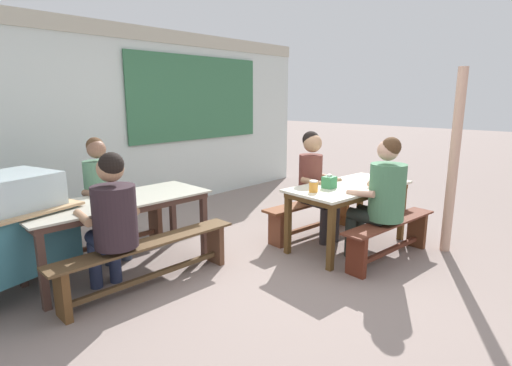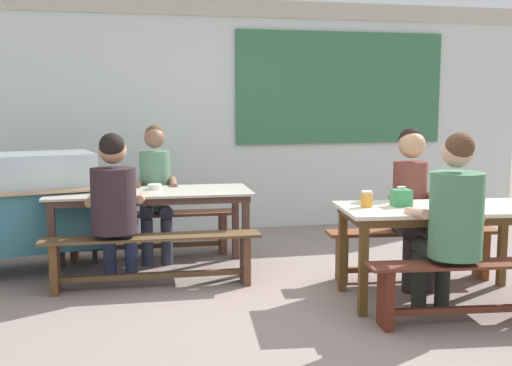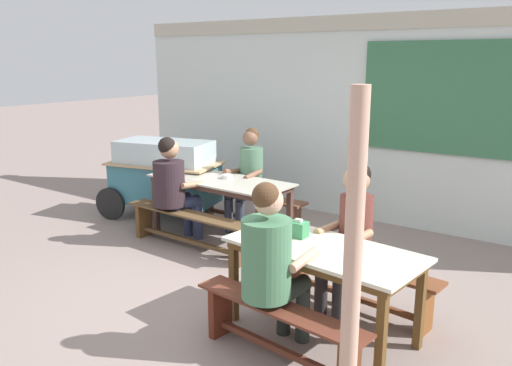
{
  "view_description": "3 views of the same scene",
  "coord_description": "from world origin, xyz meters",
  "px_view_note": "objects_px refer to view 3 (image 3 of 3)",
  "views": [
    {
      "loc": [
        -2.93,
        -2.39,
        1.7
      ],
      "look_at": [
        0.05,
        0.34,
        0.83
      ],
      "focal_mm": 28.13,
      "sensor_mm": 36.0,
      "label": 1
    },
    {
      "loc": [
        -1.38,
        -4.45,
        1.52
      ],
      "look_at": [
        -0.28,
        0.33,
        0.88
      ],
      "focal_mm": 44.19,
      "sensor_mm": 36.0,
      "label": 2
    },
    {
      "loc": [
        2.74,
        -3.57,
        2.13
      ],
      "look_at": [
        -0.14,
        0.58,
        0.92
      ],
      "focal_mm": 36.5,
      "sensor_mm": 36.0,
      "label": 3
    }
  ],
  "objects_px": {
    "tissue_box": "(299,229)",
    "soup_bowl": "(227,176)",
    "bench_far_back": "(248,204)",
    "bench_near_back": "(357,278)",
    "person_left_back_turned": "(173,183)",
    "person_right_near_table": "(351,229)",
    "bench_far_front": "(189,226)",
    "food_cart": "(164,173)",
    "wooden_support_post": "(352,270)",
    "person_center_facing": "(248,174)",
    "dining_table_near": "(323,256)",
    "bench_near_front": "(278,327)",
    "condiment_jar": "(271,223)",
    "person_near_front": "(271,259)",
    "dining_table_far": "(220,185)"
  },
  "relations": [
    {
      "from": "tissue_box",
      "to": "soup_bowl",
      "type": "distance_m",
      "value": 2.21
    },
    {
      "from": "bench_far_back",
      "to": "bench_near_back",
      "type": "xyz_separation_m",
      "value": [
        2.13,
        -1.34,
        -0.01
      ]
    },
    {
      "from": "person_left_back_turned",
      "to": "tissue_box",
      "type": "xyz_separation_m",
      "value": [
        2.12,
        -0.77,
        0.07
      ]
    },
    {
      "from": "bench_far_back",
      "to": "person_right_near_table",
      "type": "bearing_deg",
      "value": -34.14
    },
    {
      "from": "bench_near_back",
      "to": "person_right_near_table",
      "type": "relative_size",
      "value": 1.14
    },
    {
      "from": "bench_far_front",
      "to": "food_cart",
      "type": "height_order",
      "value": "food_cart"
    },
    {
      "from": "person_left_back_turned",
      "to": "wooden_support_post",
      "type": "xyz_separation_m",
      "value": [
        3.03,
        -1.75,
        0.28
      ]
    },
    {
      "from": "person_center_facing",
      "to": "wooden_support_post",
      "type": "height_order",
      "value": "wooden_support_post"
    },
    {
      "from": "person_left_back_turned",
      "to": "soup_bowl",
      "type": "relative_size",
      "value": 9.92
    },
    {
      "from": "bench_far_front",
      "to": "person_left_back_turned",
      "type": "xyz_separation_m",
      "value": [
        -0.29,
        0.07,
        0.44
      ]
    },
    {
      "from": "dining_table_near",
      "to": "bench_near_front",
      "type": "relative_size",
      "value": 1.1
    },
    {
      "from": "person_right_near_table",
      "to": "condiment_jar",
      "type": "distance_m",
      "value": 0.67
    },
    {
      "from": "bench_near_front",
      "to": "food_cart",
      "type": "relative_size",
      "value": 0.76
    },
    {
      "from": "bench_near_back",
      "to": "soup_bowl",
      "type": "distance_m",
      "value": 2.32
    },
    {
      "from": "bench_far_front",
      "to": "person_right_near_table",
      "type": "distance_m",
      "value": 2.19
    },
    {
      "from": "person_center_facing",
      "to": "person_near_front",
      "type": "bearing_deg",
      "value": -51.07
    },
    {
      "from": "dining_table_near",
      "to": "food_cart",
      "type": "bearing_deg",
      "value": 154.32
    },
    {
      "from": "dining_table_near",
      "to": "wooden_support_post",
      "type": "height_order",
      "value": "wooden_support_post"
    },
    {
      "from": "person_center_facing",
      "to": "tissue_box",
      "type": "bearing_deg",
      "value": -44.64
    },
    {
      "from": "tissue_box",
      "to": "soup_bowl",
      "type": "xyz_separation_m",
      "value": [
        -1.76,
        1.33,
        -0.04
      ]
    },
    {
      "from": "bench_far_front",
      "to": "dining_table_near",
      "type": "bearing_deg",
      "value": -20.7
    },
    {
      "from": "bench_near_front",
      "to": "wooden_support_post",
      "type": "height_order",
      "value": "wooden_support_post"
    },
    {
      "from": "person_near_front",
      "to": "condiment_jar",
      "type": "height_order",
      "value": "person_near_front"
    },
    {
      "from": "bench_near_back",
      "to": "bench_near_front",
      "type": "bearing_deg",
      "value": -96.57
    },
    {
      "from": "person_right_near_table",
      "to": "person_near_front",
      "type": "xyz_separation_m",
      "value": [
        -0.18,
        -0.94,
        0.0
      ]
    },
    {
      "from": "food_cart",
      "to": "tissue_box",
      "type": "distance_m",
      "value": 3.29
    },
    {
      "from": "dining_table_near",
      "to": "bench_near_back",
      "type": "bearing_deg",
      "value": 83.43
    },
    {
      "from": "bench_far_back",
      "to": "condiment_jar",
      "type": "distance_m",
      "value": 2.38
    },
    {
      "from": "food_cart",
      "to": "person_near_front",
      "type": "distance_m",
      "value": 3.66
    },
    {
      "from": "bench_far_front",
      "to": "person_near_front",
      "type": "bearing_deg",
      "value": -33.17
    },
    {
      "from": "dining_table_far",
      "to": "tissue_box",
      "type": "distance_m",
      "value": 2.2
    },
    {
      "from": "tissue_box",
      "to": "condiment_jar",
      "type": "xyz_separation_m",
      "value": [
        -0.27,
        0.02,
        -0.01
      ]
    },
    {
      "from": "bench_near_front",
      "to": "person_center_facing",
      "type": "height_order",
      "value": "person_center_facing"
    },
    {
      "from": "food_cart",
      "to": "soup_bowl",
      "type": "relative_size",
      "value": 14.64
    },
    {
      "from": "bench_far_front",
      "to": "person_left_back_turned",
      "type": "bearing_deg",
      "value": 166.72
    },
    {
      "from": "dining_table_far",
      "to": "bench_near_back",
      "type": "distance_m",
      "value": 2.32
    },
    {
      "from": "condiment_jar",
      "to": "person_right_near_table",
      "type": "bearing_deg",
      "value": 33.13
    },
    {
      "from": "food_cart",
      "to": "person_right_near_table",
      "type": "xyz_separation_m",
      "value": [
        3.23,
        -1.07,
        0.13
      ]
    },
    {
      "from": "person_left_back_turned",
      "to": "tissue_box",
      "type": "distance_m",
      "value": 2.26
    },
    {
      "from": "dining_table_near",
      "to": "bench_near_front",
      "type": "xyz_separation_m",
      "value": [
        -0.06,
        -0.54,
        -0.38
      ]
    },
    {
      "from": "person_near_front",
      "to": "condiment_jar",
      "type": "bearing_deg",
      "value": 123.06
    },
    {
      "from": "tissue_box",
      "to": "soup_bowl",
      "type": "relative_size",
      "value": 1.18
    },
    {
      "from": "food_cart",
      "to": "soup_bowl",
      "type": "distance_m",
      "value": 1.19
    },
    {
      "from": "dining_table_near",
      "to": "bench_near_front",
      "type": "bearing_deg",
      "value": -96.57
    },
    {
      "from": "dining_table_far",
      "to": "bench_near_back",
      "type": "bearing_deg",
      "value": -20.41
    },
    {
      "from": "tissue_box",
      "to": "person_center_facing",
      "type": "bearing_deg",
      "value": 135.36
    },
    {
      "from": "bench_near_front",
      "to": "person_center_facing",
      "type": "xyz_separation_m",
      "value": [
        -1.95,
        2.34,
        0.44
      ]
    },
    {
      "from": "dining_table_far",
      "to": "person_right_near_table",
      "type": "distance_m",
      "value": 2.27
    },
    {
      "from": "dining_table_near",
      "to": "person_center_facing",
      "type": "bearing_deg",
      "value": 138.07
    },
    {
      "from": "wooden_support_post",
      "to": "bench_near_back",
      "type": "bearing_deg",
      "value": 111.81
    }
  ]
}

